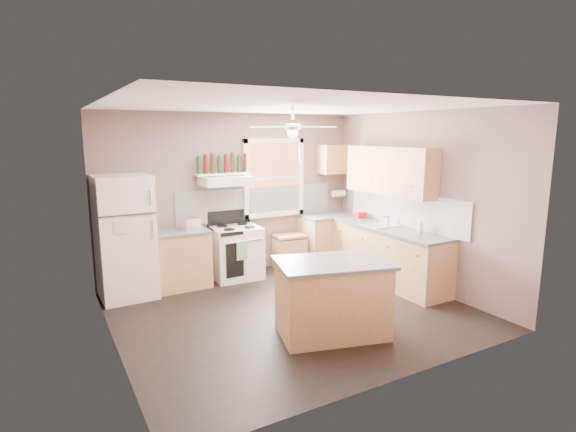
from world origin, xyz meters
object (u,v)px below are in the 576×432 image
island (332,299)px  cart (290,253)px  stove (237,253)px  toaster (191,224)px  refrigerator (125,237)px

island → cart: bearing=86.4°
stove → cart: 1.06m
stove → island: size_ratio=0.70×
island → stove: bearing=109.0°
toaster → stove: 0.94m
refrigerator → island: size_ratio=1.46×
toaster → stove: toaster is taller
stove → island: (0.16, -2.52, 0.00)m
island → refrigerator: bearing=142.6°
refrigerator → island: refrigerator is taller
refrigerator → island: (1.90, -2.49, -0.47)m
toaster → stove: (0.75, -0.00, -0.56)m
stove → toaster: bearing=-176.6°
stove → island: same height
toaster → island: size_ratio=0.23×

